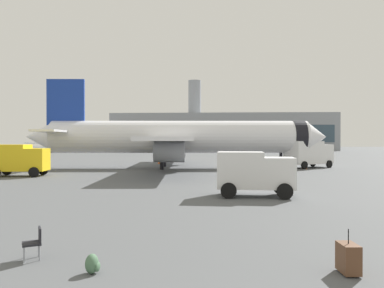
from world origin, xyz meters
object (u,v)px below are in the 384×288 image
service_truck (19,159)px  rolling_suitcase (348,258)px  airplane_taxiing (68,142)px  fuel_truck (308,153)px  airplane_at_gate (178,137)px  traveller_backpack (92,264)px  cargo_van (254,172)px  safety_cone_far (238,163)px  safety_cone_mid (159,161)px  gate_chair (35,241)px  safety_cone_near (305,166)px

service_truck → rolling_suitcase: (21.12, -24.11, -1.22)m
airplane_taxiing → fuel_truck: size_ratio=4.17×
airplane_at_gate → traveller_backpack: bearing=-87.9°
fuel_truck → cargo_van: fuel_truck is taller
airplane_taxiing → safety_cone_far: bearing=-53.0°
cargo_van → safety_cone_mid: cargo_van is taller
traveller_backpack → gate_chair: bearing=152.7°
safety_cone_near → safety_cone_far: safety_cone_near is taller
rolling_suitcase → traveller_backpack: rolling_suitcase is taller
rolling_suitcase → gate_chair: (-8.19, 0.66, 0.11)m
fuel_truck → safety_cone_near: (-0.86, -1.85, -1.40)m
fuel_truck → traveller_backpack: (-14.21, -36.75, -1.54)m
service_truck → safety_cone_near: service_truck is taller
cargo_van → gate_chair: (-7.25, -12.08, -0.95)m
airplane_taxiing → rolling_suitcase: bearing=-65.1°
fuel_truck → safety_cone_mid: fuel_truck is taller
airplane_at_gate → safety_cone_mid: size_ratio=49.14×
safety_cone_near → cargo_van: bearing=-110.2°
safety_cone_near → traveller_backpack: size_ratio=1.59×
airplane_at_gate → service_truck: bearing=-141.0°
rolling_suitcase → gate_chair: 8.21m
safety_cone_far → airplane_at_gate: bearing=-148.4°
traveller_backpack → rolling_suitcase: bearing=3.1°
safety_cone_near → safety_cone_mid: bearing=153.8°
fuel_truck → service_truck: bearing=-157.1°
safety_cone_mid → safety_cone_near: bearing=-26.2°
safety_cone_mid → rolling_suitcase: rolling_suitcase is taller
airplane_taxiing → cargo_van: airplane_taxiing is taller
airplane_at_gate → gate_chair: (-0.62, -34.42, -3.16)m
fuel_truck → safety_cone_near: fuel_truck is taller
traveller_backpack → fuel_truck: bearing=68.9°
airplane_taxiing → safety_cone_near: airplane_taxiing is taller
safety_cone_near → airplane_at_gate: bearing=178.0°
airplane_taxiing → safety_cone_mid: 69.46m
fuel_truck → cargo_van: bearing=-110.6°
service_truck → rolling_suitcase: service_truck is taller
fuel_truck → safety_cone_far: 8.94m
safety_cone_far → service_truck: bearing=-143.5°
airplane_at_gate → safety_cone_mid: 9.68m
rolling_suitcase → cargo_van: bearing=94.2°
fuel_truck → rolling_suitcase: size_ratio=5.74×
fuel_truck → cargo_van: (-8.90, -23.67, -0.32)m
airplane_taxiing → gate_chair: size_ratio=30.64×
safety_cone_near → rolling_suitcase: size_ratio=0.69×
service_truck → safety_cone_far: size_ratio=8.23×
service_truck → cargo_van: (20.19, -11.37, -0.16)m
airplane_at_gate → safety_cone_near: (14.68, -0.52, -3.28)m
cargo_van → safety_cone_near: cargo_van is taller
safety_cone_mid → safety_cone_far: safety_cone_mid is taller
gate_chair → service_truck: bearing=118.9°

